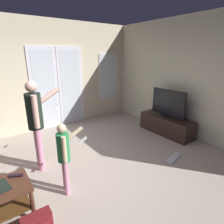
# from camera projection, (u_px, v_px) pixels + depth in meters

# --- Properties ---
(ground_plane) EXTENTS (6.02, 5.25, 0.02)m
(ground_plane) POSITION_uv_depth(u_px,v_px,m) (81.00, 180.00, 3.05)
(ground_plane) COLOR #B3A495
(wall_back_with_doors) EXTENTS (6.02, 0.09, 2.85)m
(wall_back_with_doors) POSITION_uv_depth(u_px,v_px,m) (35.00, 78.00, 4.68)
(wall_back_with_doors) COLOR beige
(wall_back_with_doors) RESTS_ON ground_plane
(wall_right_plain) EXTENTS (0.06, 5.25, 2.82)m
(wall_right_plain) POSITION_uv_depth(u_px,v_px,m) (194.00, 79.00, 4.30)
(wall_right_plain) COLOR beige
(wall_right_plain) RESTS_ON ground_plane
(tv_stand) EXTENTS (0.46, 1.39, 0.45)m
(tv_stand) POSITION_uv_depth(u_px,v_px,m) (166.00, 125.00, 4.74)
(tv_stand) COLOR #2F1F1A
(tv_stand) RESTS_ON ground_plane
(flat_screen_tv) EXTENTS (0.08, 0.95, 0.68)m
(flat_screen_tv) POSITION_uv_depth(u_px,v_px,m) (168.00, 103.00, 4.57)
(flat_screen_tv) COLOR black
(flat_screen_tv) RESTS_ON tv_stand
(person_adult) EXTENTS (0.66, 0.42, 1.57)m
(person_adult) POSITION_uv_depth(u_px,v_px,m) (36.00, 118.00, 3.10)
(person_adult) COLOR pink
(person_adult) RESTS_ON ground_plane
(person_child) EXTENTS (0.48, 0.29, 1.08)m
(person_child) POSITION_uv_depth(u_px,v_px,m) (64.00, 153.00, 2.59)
(person_child) COLOR pink
(person_child) RESTS_ON ground_plane
(backpack) EXTENTS (0.33, 0.18, 0.21)m
(backpack) POSITION_uv_depth(u_px,v_px,m) (37.00, 223.00, 2.15)
(backpack) COLOR maroon
(backpack) RESTS_ON ground_plane
(loose_keyboard) EXTENTS (0.46, 0.21, 0.02)m
(loose_keyboard) POSITION_uv_depth(u_px,v_px,m) (174.00, 158.00, 3.67)
(loose_keyboard) COLOR white
(loose_keyboard) RESTS_ON ground_plane
(tv_remote_black) EXTENTS (0.17, 0.12, 0.02)m
(tv_remote_black) POSITION_uv_depth(u_px,v_px,m) (16.00, 175.00, 2.40)
(tv_remote_black) COLOR black
(tv_remote_black) RESTS_ON coffee_table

